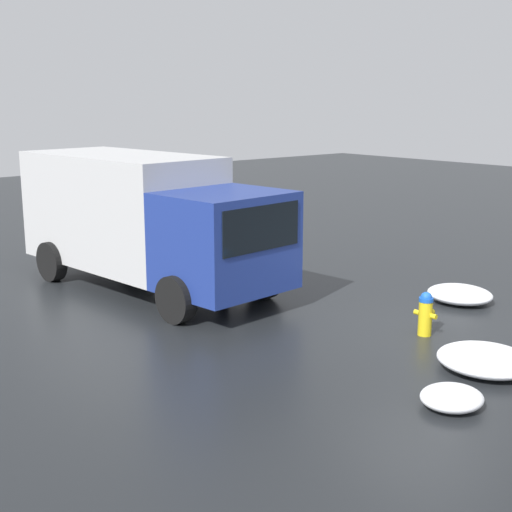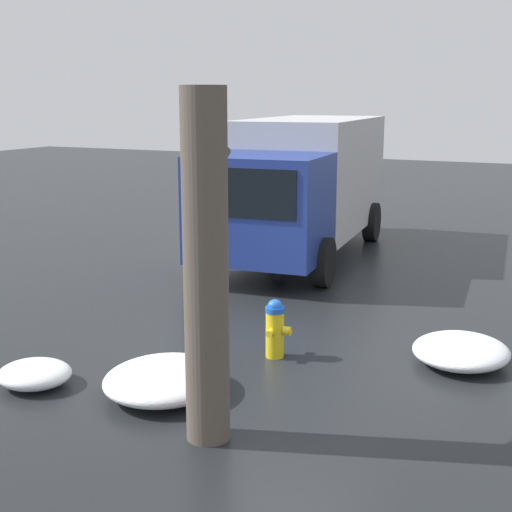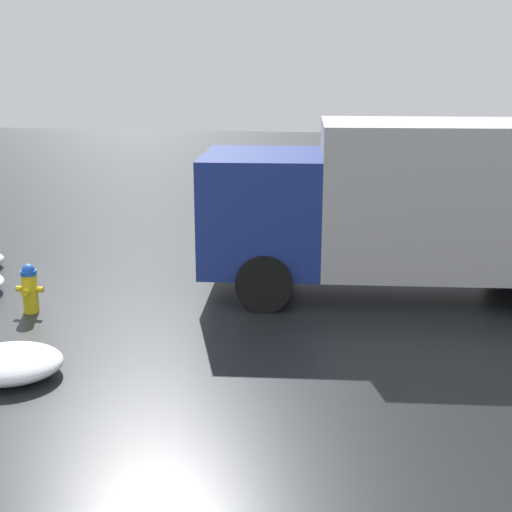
% 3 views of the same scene
% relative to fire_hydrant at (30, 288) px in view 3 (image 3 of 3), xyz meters
% --- Properties ---
extents(ground_plane, '(60.00, 60.00, 0.00)m').
position_rel_fire_hydrant_xyz_m(ground_plane, '(-0.00, 0.00, -0.40)').
color(ground_plane, black).
extents(fire_hydrant, '(0.44, 0.35, 0.79)m').
position_rel_fire_hydrant_xyz_m(fire_hydrant, '(0.00, 0.00, 0.00)').
color(fire_hydrant, yellow).
rests_on(fire_hydrant, ground_plane).
extents(delivery_truck, '(6.91, 3.05, 2.87)m').
position_rel_fire_hydrant_xyz_m(delivery_truck, '(5.93, 2.02, 1.17)').
color(delivery_truck, navy).
rests_on(delivery_truck, ground_plane).
extents(pedestrian, '(0.34, 0.34, 1.58)m').
position_rel_fire_hydrant_xyz_m(pedestrian, '(3.78, 1.57, 0.46)').
color(pedestrian, '#23232D').
rests_on(pedestrian, ground_plane).
extents(snow_pile_curbside, '(1.34, 1.22, 0.33)m').
position_rel_fire_hydrant_xyz_m(snow_pile_curbside, '(0.81, -2.25, -0.24)').
color(snow_pile_curbside, white).
rests_on(snow_pile_curbside, ground_plane).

